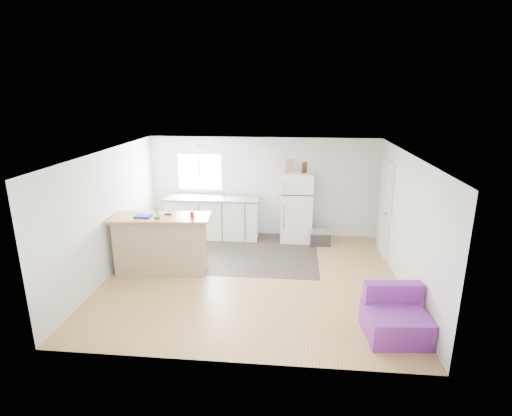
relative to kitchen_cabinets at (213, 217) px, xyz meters
The scene contains 19 objects.
room 2.55m from the kitchen_cabinets, 61.22° to the right, with size 5.51×5.01×2.41m.
vinyl_zone 1.13m from the kitchen_cabinets, 63.13° to the right, with size 4.05×2.50×0.00m, color #2E2822.
window 1.15m from the kitchen_cabinets, 137.79° to the left, with size 1.18×0.06×0.98m.
interior_door 3.99m from the kitchen_cabinets, ahead, with size 0.11×0.92×2.10m.
ceiling_fixture 2.08m from the kitchen_cabinets, 91.05° to the right, with size 0.30×0.30×0.07m, color white.
kitchen_cabinets is the anchor object (origin of this frame).
peninsula 2.12m from the kitchen_cabinets, 106.94° to the right, with size 1.91×0.87×1.14m.
refrigerator 2.03m from the kitchen_cabinets, ahead, with size 0.73×0.70×1.65m.
cooler 2.60m from the kitchen_cabinets, ahead, with size 0.50×0.36×0.37m.
purple_seat 5.13m from the kitchen_cabinets, 47.63° to the right, with size 0.93×0.88×0.70m.
cleaner_jug 2.12m from the kitchen_cabinets, 97.11° to the right, with size 0.16×0.13×0.31m.
mop 2.31m from the kitchen_cabinets, 106.06° to the right, with size 0.27×0.39×1.39m.
red_cup 2.14m from the kitchen_cabinets, 89.22° to the right, with size 0.08×0.08×0.12m, color red.
blue_tray 2.38m from the kitchen_cabinets, 113.34° to the right, with size 0.30×0.22×0.04m, color #1217B1.
tool_a 2.09m from the kitchen_cabinets, 103.77° to the right, with size 0.14×0.05×0.03m, color black.
tool_b 2.34m from the kitchen_cabinets, 105.81° to the right, with size 0.10×0.04×0.03m, color black.
cardboard_box 2.23m from the kitchen_cabinets, ahead, with size 0.20×0.10×0.30m, color tan.
bottle_left 2.48m from the kitchen_cabinets, ahead, with size 0.07×0.07×0.25m, color #3D200B.
bottle_right 2.52m from the kitchen_cabinets, ahead, with size 0.07×0.07×0.25m, color #3D200B.
Camera 1 is at (0.75, -6.93, 3.45)m, focal length 28.00 mm.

